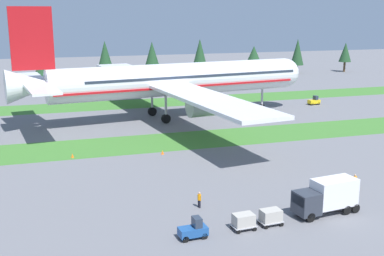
{
  "coord_description": "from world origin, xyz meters",
  "views": [
    {
      "loc": [
        -16.53,
        -28.42,
        20.01
      ],
      "look_at": [
        3.31,
        36.04,
        4.0
      ],
      "focal_mm": 46.03,
      "sensor_mm": 36.0,
      "label": 1
    }
  ],
  "objects_px": {
    "cargo_dolly_lead": "(244,220)",
    "taxiway_marker_1": "(72,156)",
    "ground_crew_marshaller": "(199,199)",
    "airliner": "(169,80)",
    "cargo_dolly_second": "(271,216)",
    "baggage_tug": "(194,230)",
    "pushback_tractor": "(314,101)",
    "ground_crew_loader": "(355,181)",
    "catering_truck": "(327,196)",
    "taxiway_marker_2": "(162,152)"
  },
  "relations": [
    {
      "from": "taxiway_marker_1",
      "to": "cargo_dolly_second",
      "type": "bearing_deg",
      "value": -59.68
    },
    {
      "from": "pushback_tractor",
      "to": "taxiway_marker_1",
      "type": "relative_size",
      "value": 4.8
    },
    {
      "from": "cargo_dolly_lead",
      "to": "catering_truck",
      "type": "distance_m",
      "value": 9.54
    },
    {
      "from": "pushback_tractor",
      "to": "taxiway_marker_2",
      "type": "distance_m",
      "value": 49.74
    },
    {
      "from": "cargo_dolly_lead",
      "to": "airliner",
      "type": "bearing_deg",
      "value": -10.55
    },
    {
      "from": "cargo_dolly_lead",
      "to": "pushback_tractor",
      "type": "relative_size",
      "value": 0.84
    },
    {
      "from": "ground_crew_marshaller",
      "to": "taxiway_marker_2",
      "type": "height_order",
      "value": "ground_crew_marshaller"
    },
    {
      "from": "taxiway_marker_2",
      "to": "taxiway_marker_1",
      "type": "bearing_deg",
      "value": 170.36
    },
    {
      "from": "taxiway_marker_1",
      "to": "catering_truck",
      "type": "bearing_deg",
      "value": -50.09
    },
    {
      "from": "taxiway_marker_2",
      "to": "cargo_dolly_second",
      "type": "bearing_deg",
      "value": -80.95
    },
    {
      "from": "baggage_tug",
      "to": "taxiway_marker_1",
      "type": "xyz_separation_m",
      "value": [
        -8.79,
        29.09,
        -0.53
      ]
    },
    {
      "from": "ground_crew_marshaller",
      "to": "ground_crew_loader",
      "type": "height_order",
      "value": "same"
    },
    {
      "from": "cargo_dolly_lead",
      "to": "pushback_tractor",
      "type": "distance_m",
      "value": 67.53
    },
    {
      "from": "catering_truck",
      "to": "pushback_tractor",
      "type": "height_order",
      "value": "catering_truck"
    },
    {
      "from": "baggage_tug",
      "to": "pushback_tractor",
      "type": "bearing_deg",
      "value": -43.18
    },
    {
      "from": "ground_crew_marshaller",
      "to": "cargo_dolly_lead",
      "type": "bearing_deg",
      "value": 1.84
    },
    {
      "from": "cargo_dolly_second",
      "to": "catering_truck",
      "type": "relative_size",
      "value": 0.32
    },
    {
      "from": "catering_truck",
      "to": "ground_crew_loader",
      "type": "relative_size",
      "value": 4.13
    },
    {
      "from": "pushback_tractor",
      "to": "ground_crew_marshaller",
      "type": "relative_size",
      "value": 1.58
    },
    {
      "from": "airliner",
      "to": "baggage_tug",
      "type": "relative_size",
      "value": 26.79
    },
    {
      "from": "pushback_tractor",
      "to": "taxiway_marker_1",
      "type": "distance_m",
      "value": 59.55
    },
    {
      "from": "cargo_dolly_second",
      "to": "taxiway_marker_1",
      "type": "relative_size",
      "value": 4.01
    },
    {
      "from": "cargo_dolly_lead",
      "to": "ground_crew_marshaller",
      "type": "distance_m",
      "value": 6.7
    },
    {
      "from": "airliner",
      "to": "baggage_tug",
      "type": "distance_m",
      "value": 51.91
    },
    {
      "from": "pushback_tractor",
      "to": "airliner",
      "type": "bearing_deg",
      "value": 90.0
    },
    {
      "from": "airliner",
      "to": "ground_crew_marshaller",
      "type": "height_order",
      "value": "airliner"
    },
    {
      "from": "cargo_dolly_second",
      "to": "ground_crew_loader",
      "type": "bearing_deg",
      "value": -69.47
    },
    {
      "from": "pushback_tractor",
      "to": "ground_crew_marshaller",
      "type": "height_order",
      "value": "pushback_tractor"
    },
    {
      "from": "cargo_dolly_lead",
      "to": "taxiway_marker_1",
      "type": "bearing_deg",
      "value": 21.78
    },
    {
      "from": "ground_crew_marshaller",
      "to": "taxiway_marker_1",
      "type": "distance_m",
      "value": 25.24
    },
    {
      "from": "cargo_dolly_second",
      "to": "pushback_tractor",
      "type": "xyz_separation_m",
      "value": [
        36.99,
        54.3,
        -0.1
      ]
    },
    {
      "from": "catering_truck",
      "to": "taxiway_marker_2",
      "type": "bearing_deg",
      "value": 15.85
    },
    {
      "from": "baggage_tug",
      "to": "cargo_dolly_second",
      "type": "xyz_separation_m",
      "value": [
        7.91,
        0.53,
        0.1
      ]
    },
    {
      "from": "airliner",
      "to": "taxiway_marker_1",
      "type": "xyz_separation_m",
      "value": [
        -19.66,
        -21.23,
        -7.18
      ]
    },
    {
      "from": "pushback_tractor",
      "to": "ground_crew_marshaller",
      "type": "distance_m",
      "value": 64.1
    },
    {
      "from": "cargo_dolly_second",
      "to": "taxiway_marker_2",
      "type": "xyz_separation_m",
      "value": [
        -4.21,
        26.44,
        -0.62
      ]
    },
    {
      "from": "taxiway_marker_2",
      "to": "ground_crew_loader",
      "type": "bearing_deg",
      "value": -48.42
    },
    {
      "from": "airliner",
      "to": "ground_crew_loader",
      "type": "bearing_deg",
      "value": 6.32
    },
    {
      "from": "ground_crew_marshaller",
      "to": "cargo_dolly_second",
      "type": "bearing_deg",
      "value": 22.1
    },
    {
      "from": "cargo_dolly_second",
      "to": "ground_crew_loader",
      "type": "relative_size",
      "value": 1.32
    },
    {
      "from": "cargo_dolly_second",
      "to": "taxiway_marker_1",
      "type": "bearing_deg",
      "value": 26.45
    },
    {
      "from": "cargo_dolly_lead",
      "to": "catering_truck",
      "type": "bearing_deg",
      "value": -87.95
    },
    {
      "from": "airliner",
      "to": "cargo_dolly_lead",
      "type": "xyz_separation_m",
      "value": [
        -5.85,
        -49.98,
        -6.55
      ]
    },
    {
      "from": "airliner",
      "to": "taxiway_marker_1",
      "type": "bearing_deg",
      "value": -50.36
    },
    {
      "from": "baggage_tug",
      "to": "ground_crew_loader",
      "type": "relative_size",
      "value": 1.54
    },
    {
      "from": "catering_truck",
      "to": "pushback_tractor",
      "type": "relative_size",
      "value": 2.61
    },
    {
      "from": "ground_crew_loader",
      "to": "taxiway_marker_1",
      "type": "xyz_separation_m",
      "value": [
        -30.43,
        22.33,
        -0.66
      ]
    },
    {
      "from": "baggage_tug",
      "to": "ground_crew_marshaller",
      "type": "distance_m",
      "value": 7.14
    },
    {
      "from": "airliner",
      "to": "ground_crew_marshaller",
      "type": "distance_m",
      "value": 44.94
    },
    {
      "from": "cargo_dolly_lead",
      "to": "taxiway_marker_2",
      "type": "bearing_deg",
      "value": -1.04
    }
  ]
}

